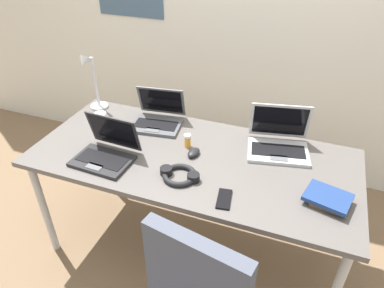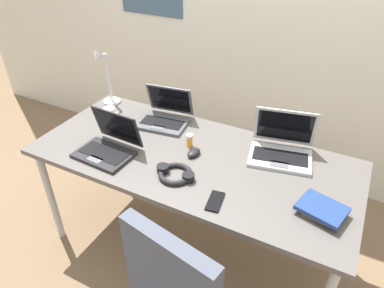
{
  "view_description": "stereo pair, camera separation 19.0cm",
  "coord_description": "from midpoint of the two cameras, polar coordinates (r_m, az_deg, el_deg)",
  "views": [
    {
      "loc": [
        0.55,
        -1.48,
        1.89
      ],
      "look_at": [
        0.0,
        0.0,
        0.82
      ],
      "focal_mm": 32.79,
      "sensor_mm": 36.0,
      "label": 1
    },
    {
      "loc": [
        0.73,
        -1.4,
        1.89
      ],
      "look_at": [
        0.0,
        0.0,
        0.82
      ],
      "focal_mm": 32.79,
      "sensor_mm": 36.0,
      "label": 2
    }
  ],
  "objects": [
    {
      "name": "coffee_mug",
      "position": [
        2.29,
        -10.87,
        4.69
      ],
      "size": [
        0.11,
        0.08,
        0.09
      ],
      "color": "white",
      "rests_on": "desk"
    },
    {
      "name": "ground_plane",
      "position": [
        2.46,
        2.3,
        -16.12
      ],
      "size": [
        12.0,
        12.0,
        0.0
      ],
      "primitive_type": "plane",
      "color": "#7A6047"
    },
    {
      "name": "laptop_far_corner",
      "position": [
        2.23,
        -2.04,
        4.49
      ],
      "size": [
        0.34,
        0.31,
        0.22
      ],
      "color": "#515459",
      "rests_on": "desk"
    },
    {
      "name": "laptop_near_mouse",
      "position": [
        2.01,
        17.01,
        -0.72
      ],
      "size": [
        0.38,
        0.34,
        0.25
      ],
      "color": "#B7BABC",
      "rests_on": "desk"
    },
    {
      "name": "desk_lamp",
      "position": [
        2.43,
        -11.76,
        10.39
      ],
      "size": [
        0.12,
        0.18,
        0.4
      ],
      "color": "silver",
      "rests_on": "desk"
    },
    {
      "name": "pill_bottle",
      "position": [
        2.0,
        2.32,
        0.52
      ],
      "size": [
        0.04,
        0.04,
        0.08
      ],
      "color": "gold",
      "rests_on": "desk"
    },
    {
      "name": "headphones",
      "position": [
        1.8,
        0.31,
        -4.97
      ],
      "size": [
        0.21,
        0.18,
        0.04
      ],
      "color": "black",
      "rests_on": "desk"
    },
    {
      "name": "laptop_center",
      "position": [
        1.98,
        -10.88,
        -0.36
      ],
      "size": [
        0.32,
        0.28,
        0.23
      ],
      "color": "#232326",
      "rests_on": "desk"
    },
    {
      "name": "computer_mouse",
      "position": [
        1.94,
        3.09,
        -1.52
      ],
      "size": [
        0.07,
        0.1,
        0.03
      ],
      "primitive_type": "ellipsoid",
      "rotation": [
        0.0,
        0.0,
        -0.14
      ],
      "color": "black",
      "rests_on": "desk"
    },
    {
      "name": "desk",
      "position": [
        1.98,
        2.75,
        -3.37
      ],
      "size": [
        1.8,
        0.8,
        0.74
      ],
      "color": "#595451",
      "rests_on": "ground_plane"
    },
    {
      "name": "cell_phone",
      "position": [
        1.67,
        7.07,
        -9.36
      ],
      "size": [
        0.08,
        0.14,
        0.01
      ],
      "primitive_type": "cube",
      "rotation": [
        0.0,
        0.0,
        0.15
      ],
      "color": "black",
      "rests_on": "desk"
    },
    {
      "name": "book_stack",
      "position": [
        1.72,
        23.58,
        -10.03
      ],
      "size": [
        0.23,
        0.2,
        0.05
      ],
      "color": "brown",
      "rests_on": "desk"
    },
    {
      "name": "wall_back",
      "position": [
        2.68,
        13.85,
        20.57
      ],
      "size": [
        6.0,
        0.13,
        2.6
      ],
      "color": "silver",
      "rests_on": "ground_plane"
    }
  ]
}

